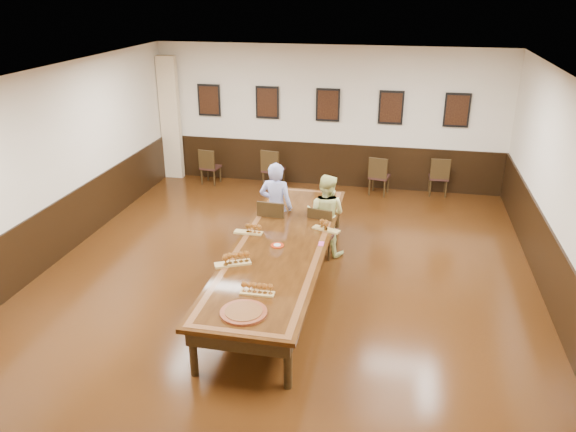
% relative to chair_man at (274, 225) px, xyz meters
% --- Properties ---
extents(floor, '(8.00, 10.00, 0.02)m').
position_rel_chair_man_xyz_m(floor, '(0.39, -1.20, -0.52)').
color(floor, black).
rests_on(floor, ground).
extents(ceiling, '(8.00, 10.00, 0.02)m').
position_rel_chair_man_xyz_m(ceiling, '(0.39, -1.20, 2.70)').
color(ceiling, white).
rests_on(ceiling, floor).
extents(wall_back, '(8.00, 0.02, 3.20)m').
position_rel_chair_man_xyz_m(wall_back, '(0.39, 3.81, 1.09)').
color(wall_back, beige).
rests_on(wall_back, floor).
extents(wall_left, '(0.02, 10.00, 3.20)m').
position_rel_chair_man_xyz_m(wall_left, '(-3.62, -1.20, 1.09)').
color(wall_left, beige).
rests_on(wall_left, floor).
extents(wall_right, '(0.02, 10.00, 3.20)m').
position_rel_chair_man_xyz_m(wall_right, '(4.40, -1.20, 1.09)').
color(wall_right, beige).
rests_on(wall_right, floor).
extents(chair_man, '(0.51, 0.55, 1.01)m').
position_rel_chair_man_xyz_m(chair_man, '(0.00, 0.00, 0.00)').
color(chair_man, black).
rests_on(chair_man, floor).
extents(chair_woman, '(0.52, 0.55, 0.93)m').
position_rel_chair_man_xyz_m(chair_woman, '(0.86, 0.05, -0.04)').
color(chair_woman, black).
rests_on(chair_woman, floor).
extents(spare_chair_a, '(0.45, 0.49, 0.86)m').
position_rel_chair_man_xyz_m(spare_chair_a, '(-2.31, 3.32, -0.08)').
color(spare_chair_a, black).
rests_on(spare_chair_a, floor).
extents(spare_chair_b, '(0.52, 0.55, 0.94)m').
position_rel_chair_man_xyz_m(spare_chair_b, '(-0.78, 3.31, -0.04)').
color(spare_chair_b, black).
rests_on(spare_chair_b, floor).
extents(spare_chair_c, '(0.50, 0.53, 0.89)m').
position_rel_chair_man_xyz_m(spare_chair_c, '(1.64, 3.37, -0.06)').
color(spare_chair_c, black).
rests_on(spare_chair_c, floor).
extents(spare_chair_d, '(0.43, 0.47, 0.89)m').
position_rel_chair_man_xyz_m(spare_chair_d, '(2.94, 3.60, -0.06)').
color(spare_chair_d, black).
rests_on(spare_chair_d, floor).
extents(person_man, '(0.62, 0.43, 1.62)m').
position_rel_chair_man_xyz_m(person_man, '(0.01, 0.11, 0.30)').
color(person_man, '#505ECA').
rests_on(person_man, floor).
extents(person_woman, '(0.82, 0.70, 1.45)m').
position_rel_chair_man_xyz_m(person_woman, '(0.88, 0.14, 0.22)').
color(person_woman, '#E1E690').
rests_on(person_woman, floor).
extents(pink_phone, '(0.08, 0.16, 0.01)m').
position_rel_chair_man_xyz_m(pink_phone, '(0.99, -1.11, 0.25)').
color(pink_phone, '#DA48A1').
rests_on(pink_phone, conference_table).
extents(curtain, '(0.45, 0.18, 2.90)m').
position_rel_chair_man_xyz_m(curtain, '(-3.36, 3.62, 0.94)').
color(curtain, beige).
rests_on(curtain, floor).
extents(wainscoting, '(8.00, 10.00, 1.00)m').
position_rel_chair_man_xyz_m(wainscoting, '(0.39, -1.20, -0.01)').
color(wainscoting, black).
rests_on(wainscoting, floor).
extents(conference_table, '(1.40, 5.00, 0.76)m').
position_rel_chair_man_xyz_m(conference_table, '(0.39, -1.20, 0.10)').
color(conference_table, black).
rests_on(conference_table, floor).
extents(posters, '(6.14, 0.04, 0.74)m').
position_rel_chair_man_xyz_m(posters, '(0.39, 3.74, 1.39)').
color(posters, black).
rests_on(posters, wall_back).
extents(flight_a, '(0.46, 0.16, 0.17)m').
position_rel_chair_man_xyz_m(flight_a, '(-0.17, -0.94, 0.32)').
color(flight_a, '#AA8947').
rests_on(flight_a, conference_table).
extents(flight_b, '(0.48, 0.29, 0.17)m').
position_rel_chair_man_xyz_m(flight_b, '(0.98, -0.58, 0.32)').
color(flight_b, '#AA8947').
rests_on(flight_b, conference_table).
extents(flight_c, '(0.52, 0.37, 0.19)m').
position_rel_chair_man_xyz_m(flight_c, '(-0.12, -2.02, 0.33)').
color(flight_c, '#AA8947').
rests_on(flight_c, conference_table).
extents(flight_d, '(0.44, 0.14, 0.16)m').
position_rel_chair_man_xyz_m(flight_d, '(0.41, -2.74, 0.32)').
color(flight_d, '#AA8947').
rests_on(flight_d, conference_table).
extents(red_plate_grp, '(0.20, 0.20, 0.03)m').
position_rel_chair_man_xyz_m(red_plate_grp, '(0.35, -1.31, 0.25)').
color(red_plate_grp, '#A8280B').
rests_on(red_plate_grp, conference_table).
extents(carved_platter, '(0.65, 0.65, 0.05)m').
position_rel_chair_man_xyz_m(carved_platter, '(0.36, -3.22, 0.26)').
color(carved_platter, '#5D2312').
rests_on(carved_platter, conference_table).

